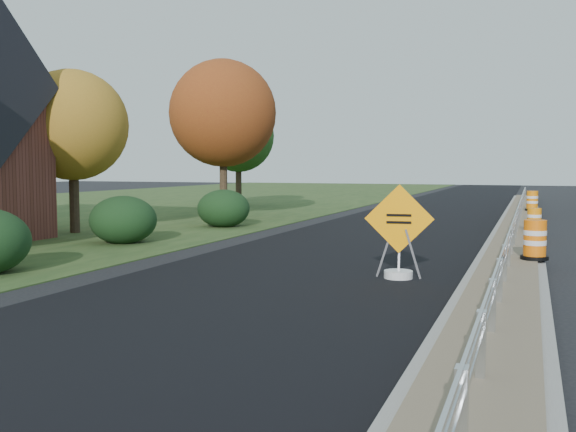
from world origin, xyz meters
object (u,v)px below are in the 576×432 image
(caution_sign, at_px, (399,255))
(barrel_median_far, at_px, (532,201))
(barrel_median_mid, at_px, (534,221))
(barrel_median_near, at_px, (535,241))

(caution_sign, xyz_separation_m, barrel_median_far, (2.68, 20.29, 0.18))
(barrel_median_mid, height_order, barrel_median_far, barrel_median_far)
(barrel_median_mid, xyz_separation_m, barrel_median_far, (-0.07, 11.24, 0.08))
(barrel_median_near, xyz_separation_m, barrel_median_mid, (0.00, 6.60, -0.06))
(caution_sign, relative_size, barrel_median_near, 2.18)
(caution_sign, xyz_separation_m, barrel_median_mid, (2.75, 9.05, 0.10))
(caution_sign, height_order, barrel_median_far, caution_sign)
(caution_sign, distance_m, barrel_median_far, 20.46)
(barrel_median_near, xyz_separation_m, barrel_median_far, (-0.07, 17.83, 0.02))
(barrel_median_far, bearing_deg, barrel_median_near, -89.78)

